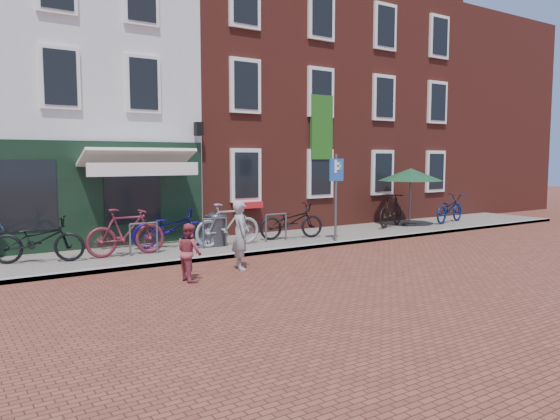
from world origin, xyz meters
TOP-DOWN VIEW (x-y plane):
  - ground at (0.00, 0.00)m, footprint 80.00×80.00m
  - sidewalk at (1.00, 1.50)m, footprint 24.00×3.00m
  - building_stucco at (-5.00, 7.00)m, footprint 8.00×8.00m
  - building_brick_mid at (2.00, 7.00)m, footprint 6.00×8.00m
  - building_brick_right at (8.00, 7.00)m, footprint 6.00×8.00m
  - filler_right at (14.50, 7.00)m, footprint 7.00×8.00m
  - litter_bin at (-1.33, 1.47)m, footprint 0.55×0.55m
  - parking_sign at (1.98, 0.24)m, footprint 0.50×0.08m
  - parasol at (6.59, 1.62)m, footprint 2.32×2.32m
  - woman at (-2.10, -1.27)m, footprint 0.54×0.66m
  - boy at (-3.56, -1.72)m, footprint 0.49×0.61m
  - bicycle_0 at (-5.90, 1.57)m, footprint 2.17×1.38m
  - bicycle_1 at (-3.91, 1.30)m, footprint 2.00×0.58m
  - bicycle_2 at (-2.51, 1.87)m, footprint 2.15×1.11m
  - bicycle_3 at (-1.06, 1.27)m, footprint 1.99×0.58m
  - bicycle_4 at (1.16, 1.36)m, footprint 2.15×1.10m
  - bicycle_5 at (5.74, 1.71)m, footprint 2.05×1.29m
  - bicycle_6 at (8.52, 1.40)m, footprint 2.16×1.19m

SIDE VIEW (x-z plane):
  - ground at x=0.00m, z-range 0.00..0.00m
  - sidewalk at x=1.00m, z-range 0.00..0.10m
  - boy at x=-3.56m, z-range 0.00..1.20m
  - litter_bin at x=-1.33m, z-range 0.12..1.12m
  - bicycle_0 at x=-5.90m, z-range 0.10..1.18m
  - bicycle_2 at x=-2.51m, z-range 0.10..1.18m
  - bicycle_4 at x=1.16m, z-range 0.10..1.18m
  - bicycle_6 at x=8.52m, z-range 0.10..1.18m
  - bicycle_1 at x=-3.91m, z-range 0.10..1.30m
  - bicycle_3 at x=-1.06m, z-range 0.10..1.30m
  - bicycle_5 at x=5.74m, z-range 0.10..1.30m
  - woman at x=-2.10m, z-range 0.00..1.58m
  - parking_sign at x=1.98m, z-range 0.52..3.08m
  - parasol at x=6.59m, z-range 0.94..3.12m
  - building_stucco at x=-5.00m, z-range 0.00..9.00m
  - filler_right at x=14.50m, z-range 0.00..9.00m
  - building_brick_mid at x=2.00m, z-range 0.00..10.00m
  - building_brick_right at x=8.00m, z-range 0.00..10.00m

